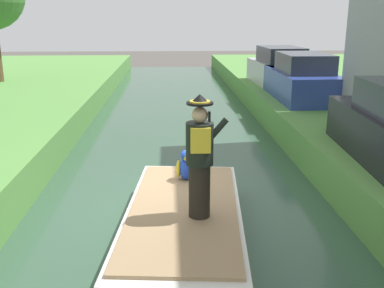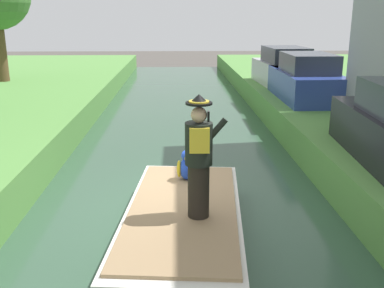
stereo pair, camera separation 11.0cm
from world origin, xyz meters
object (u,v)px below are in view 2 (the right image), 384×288
object	(u,v)px
boat	(183,225)
person_pirate	(199,157)
parked_car_silver	(284,69)
parked_car_blue	(306,80)
parrot_plush	(187,167)

from	to	relation	value
boat	person_pirate	distance (m)	1.30
boat	parked_car_silver	world-z (taller)	parked_car_silver
parked_car_blue	parked_car_silver	bearing A→B (deg)	90.00
person_pirate	parked_car_blue	size ratio (longest dim) A/B	0.46
person_pirate	parked_car_silver	size ratio (longest dim) A/B	0.45
person_pirate	parked_car_blue	world-z (taller)	person_pirate
boat	parrot_plush	world-z (taller)	parrot_plush
boat	parked_car_blue	world-z (taller)	parked_car_blue
boat	parrot_plush	size ratio (longest dim) A/B	7.62
parrot_plush	parked_car_blue	xyz separation A→B (m)	(4.10, 6.75, 0.62)
boat	parked_car_blue	bearing A→B (deg)	62.29
parked_car_blue	parrot_plush	bearing A→B (deg)	-121.29
person_pirate	parked_car_silver	xyz separation A→B (m)	(3.96, 11.37, -0.06)
person_pirate	parked_car_blue	bearing A→B (deg)	52.56
parked_car_silver	parrot_plush	bearing A→B (deg)	-112.68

